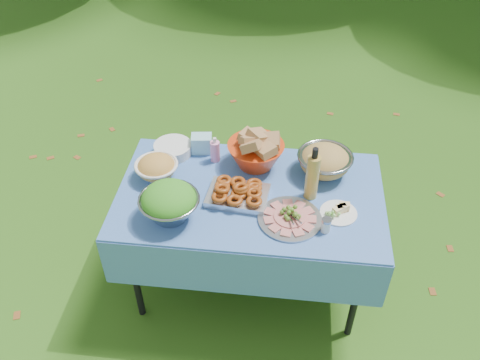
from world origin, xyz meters
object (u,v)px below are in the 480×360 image
(picnic_table, at_px, (249,240))
(bread_bowl, at_px, (256,149))
(salad_bowl, at_px, (169,202))
(plate_stack, at_px, (173,149))
(pasta_bowl_steel, at_px, (325,161))
(oil_bottle, at_px, (313,173))
(charcuterie_platter, at_px, (290,214))

(picnic_table, relative_size, bread_bowl, 4.44)
(salad_bowl, height_order, plate_stack, salad_bowl)
(salad_bowl, bearing_deg, bread_bowl, 50.22)
(salad_bowl, bearing_deg, pasta_bowl_steel, 29.78)
(bread_bowl, height_order, oil_bottle, oil_bottle)
(picnic_table, distance_m, charcuterie_platter, 0.51)
(picnic_table, xyz_separation_m, salad_bowl, (-0.39, -0.23, 0.48))
(charcuterie_platter, xyz_separation_m, oil_bottle, (0.10, 0.19, 0.12))
(plate_stack, xyz_separation_m, charcuterie_platter, (0.72, -0.49, 0.01))
(picnic_table, distance_m, salad_bowl, 0.66)
(bread_bowl, bearing_deg, picnic_table, -91.62)
(charcuterie_platter, height_order, oil_bottle, oil_bottle)
(pasta_bowl_steel, xyz_separation_m, oil_bottle, (-0.07, -0.22, 0.08))
(pasta_bowl_steel, bearing_deg, bread_bowl, 176.27)
(charcuterie_platter, bearing_deg, picnic_table, 141.63)
(plate_stack, height_order, bread_bowl, bread_bowl)
(picnic_table, xyz_separation_m, plate_stack, (-0.50, 0.31, 0.41))
(salad_bowl, height_order, pasta_bowl_steel, salad_bowl)
(salad_bowl, bearing_deg, picnic_table, 29.92)
(pasta_bowl_steel, bearing_deg, charcuterie_platter, -113.62)
(bread_bowl, bearing_deg, salad_bowl, -129.78)
(picnic_table, height_order, bread_bowl, bread_bowl)
(picnic_table, bearing_deg, charcuterie_platter, -38.37)
(salad_bowl, bearing_deg, plate_stack, 100.77)
(bread_bowl, height_order, charcuterie_platter, bread_bowl)
(picnic_table, height_order, oil_bottle, oil_bottle)
(picnic_table, height_order, charcuterie_platter, charcuterie_platter)
(plate_stack, relative_size, pasta_bowl_steel, 0.73)
(picnic_table, relative_size, oil_bottle, 4.49)
(picnic_table, xyz_separation_m, oil_bottle, (0.33, 0.01, 0.54))
(charcuterie_platter, bearing_deg, pasta_bowl_steel, 66.38)
(bread_bowl, bearing_deg, plate_stack, 174.19)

